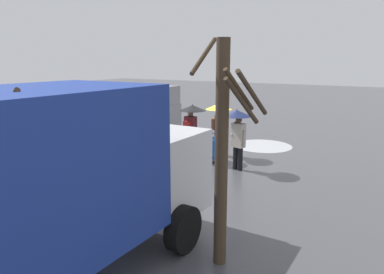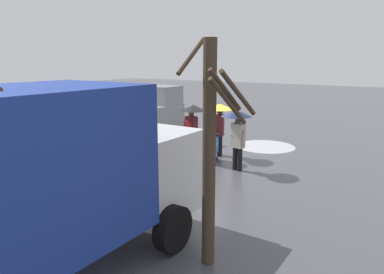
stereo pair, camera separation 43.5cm
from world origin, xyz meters
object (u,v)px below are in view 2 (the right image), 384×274
(hand_dolly_boxes, at_px, (187,140))
(pedestrian_pink_side, at_px, (192,119))
(shopping_cart_vendor, at_px, (210,147))
(bare_tree_near, at_px, (210,150))
(pedestrian_black_side, at_px, (220,117))
(pedestrian_white_side, at_px, (237,125))
(cargo_van_parked_right, at_px, (135,121))

(hand_dolly_boxes, bearing_deg, pedestrian_pink_side, 169.18)
(shopping_cart_vendor, distance_m, bare_tree_near, 7.16)
(hand_dolly_boxes, bearing_deg, pedestrian_black_side, -138.02)
(hand_dolly_boxes, bearing_deg, shopping_cart_vendor, 178.44)
(hand_dolly_boxes, distance_m, pedestrian_black_side, 1.56)
(pedestrian_black_side, bearing_deg, pedestrian_pink_side, 53.07)
(shopping_cart_vendor, xyz_separation_m, hand_dolly_boxes, (1.07, -0.03, 0.15))
(hand_dolly_boxes, bearing_deg, bare_tree_near, 127.45)
(shopping_cart_vendor, xyz_separation_m, pedestrian_white_side, (-1.31, 0.41, 1.02))
(shopping_cart_vendor, bearing_deg, pedestrian_black_side, -83.69)
(cargo_van_parked_right, bearing_deg, pedestrian_pink_side, 176.05)
(hand_dolly_boxes, distance_m, pedestrian_pink_side, 0.90)
(pedestrian_pink_side, relative_size, pedestrian_white_side, 1.00)
(shopping_cart_vendor, relative_size, pedestrian_pink_side, 0.47)
(pedestrian_black_side, bearing_deg, cargo_van_parked_right, 10.45)
(pedestrian_pink_side, relative_size, bare_tree_near, 0.51)
(shopping_cart_vendor, relative_size, hand_dolly_boxes, 0.77)
(cargo_van_parked_right, relative_size, pedestrian_black_side, 2.50)
(hand_dolly_boxes, xyz_separation_m, pedestrian_black_side, (-0.97, -0.87, 0.86))
(hand_dolly_boxes, height_order, bare_tree_near, bare_tree_near)
(hand_dolly_boxes, relative_size, pedestrian_pink_side, 0.61)
(pedestrian_pink_side, bearing_deg, pedestrian_white_side, 169.54)
(pedestrian_black_side, bearing_deg, shopping_cart_vendor, 96.31)
(bare_tree_near, bearing_deg, shopping_cart_vendor, -59.37)
(pedestrian_pink_side, bearing_deg, pedestrian_black_side, -126.93)
(pedestrian_pink_side, xyz_separation_m, bare_tree_near, (-4.34, 5.98, 0.65))
(cargo_van_parked_right, relative_size, pedestrian_white_side, 2.50)
(shopping_cart_vendor, height_order, hand_dolly_boxes, hand_dolly_boxes)
(cargo_van_parked_right, distance_m, shopping_cart_vendor, 3.98)
(pedestrian_white_side, distance_m, bare_tree_near, 6.05)
(pedestrian_pink_side, bearing_deg, cargo_van_parked_right, -3.95)
(shopping_cart_vendor, relative_size, pedestrian_black_side, 0.47)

